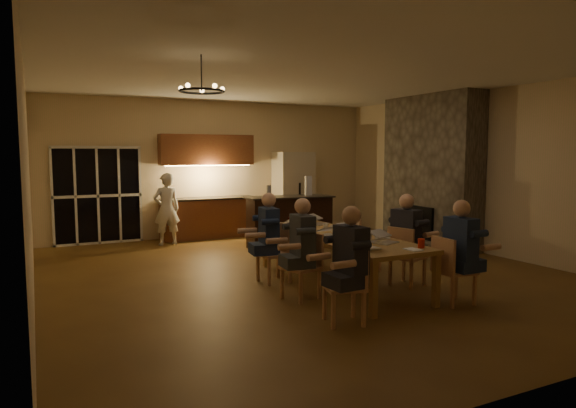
# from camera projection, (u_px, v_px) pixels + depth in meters

# --- Properties ---
(floor) EXTENTS (9.00, 9.00, 0.00)m
(floor) POSITION_uv_depth(u_px,v_px,m) (305.00, 274.00, 8.43)
(floor) COLOR brown
(floor) RESTS_ON ground
(back_wall) EXTENTS (8.00, 0.04, 3.20)m
(back_wall) POSITION_uv_depth(u_px,v_px,m) (216.00, 169.00, 12.29)
(back_wall) COLOR beige
(back_wall) RESTS_ON ground
(left_wall) EXTENTS (0.04, 9.00, 3.20)m
(left_wall) POSITION_uv_depth(u_px,v_px,m) (27.00, 183.00, 6.48)
(left_wall) COLOR beige
(left_wall) RESTS_ON ground
(right_wall) EXTENTS (0.04, 9.00, 3.20)m
(right_wall) POSITION_uv_depth(u_px,v_px,m) (486.00, 172.00, 10.05)
(right_wall) COLOR beige
(right_wall) RESTS_ON ground
(ceiling) EXTENTS (8.00, 9.00, 0.04)m
(ceiling) POSITION_uv_depth(u_px,v_px,m) (306.00, 74.00, 8.11)
(ceiling) COLOR white
(ceiling) RESTS_ON back_wall
(french_doors) EXTENTS (1.86, 0.08, 2.10)m
(french_doors) POSITION_uv_depth(u_px,v_px,m) (98.00, 196.00, 11.10)
(french_doors) COLOR black
(french_doors) RESTS_ON ground
(fireplace) EXTENTS (0.58, 2.50, 3.20)m
(fireplace) POSITION_uv_depth(u_px,v_px,m) (431.00, 171.00, 10.98)
(fireplace) COLOR #696052
(fireplace) RESTS_ON ground
(kitchenette) EXTENTS (2.24, 0.68, 2.40)m
(kitchenette) POSITION_uv_depth(u_px,v_px,m) (208.00, 187.00, 11.91)
(kitchenette) COLOR brown
(kitchenette) RESTS_ON ground
(refrigerator) EXTENTS (0.90, 0.68, 2.00)m
(refrigerator) POSITION_uv_depth(u_px,v_px,m) (293.00, 192.00, 12.87)
(refrigerator) COLOR beige
(refrigerator) RESTS_ON ground
(dining_table) EXTENTS (1.10, 3.27, 0.75)m
(dining_table) POSITION_uv_depth(u_px,v_px,m) (338.00, 259.00, 7.74)
(dining_table) COLOR #B48448
(dining_table) RESTS_ON ground
(bar_island) EXTENTS (1.86, 0.82, 1.08)m
(bar_island) POSITION_uv_depth(u_px,v_px,m) (289.00, 222.00, 10.73)
(bar_island) COLOR black
(bar_island) RESTS_ON ground
(chair_left_near) EXTENTS (0.54, 0.54, 0.89)m
(chair_left_near) POSITION_uv_depth(u_px,v_px,m) (344.00, 286.00, 5.94)
(chair_left_near) COLOR tan
(chair_left_near) RESTS_ON ground
(chair_left_mid) EXTENTS (0.55, 0.55, 0.89)m
(chair_left_mid) POSITION_uv_depth(u_px,v_px,m) (301.00, 267.00, 6.94)
(chair_left_mid) COLOR tan
(chair_left_mid) RESTS_ON ground
(chair_left_far) EXTENTS (0.47, 0.47, 0.89)m
(chair_left_far) POSITION_uv_depth(u_px,v_px,m) (274.00, 253.00, 7.86)
(chair_left_far) COLOR tan
(chair_left_far) RESTS_ON ground
(chair_right_near) EXTENTS (0.47, 0.47, 0.89)m
(chair_right_near) POSITION_uv_depth(u_px,v_px,m) (455.00, 270.00, 6.72)
(chair_right_near) COLOR tan
(chair_right_near) RESTS_ON ground
(chair_right_mid) EXTENTS (0.55, 0.55, 0.89)m
(chair_right_mid) POSITION_uv_depth(u_px,v_px,m) (408.00, 256.00, 7.66)
(chair_right_mid) COLOR tan
(chair_right_mid) RESTS_ON ground
(chair_right_far) EXTENTS (0.51, 0.51, 0.89)m
(chair_right_far) POSITION_uv_depth(u_px,v_px,m) (365.00, 244.00, 8.69)
(chair_right_far) COLOR tan
(chair_right_far) RESTS_ON ground
(person_left_near) EXTENTS (0.64, 0.64, 1.38)m
(person_left_near) POSITION_uv_depth(u_px,v_px,m) (351.00, 266.00, 5.88)
(person_left_near) COLOR #23242D
(person_left_near) RESTS_ON ground
(person_right_near) EXTENTS (0.60, 0.60, 1.38)m
(person_right_near) POSITION_uv_depth(u_px,v_px,m) (460.00, 253.00, 6.63)
(person_right_near) COLOR #1D2C48
(person_right_near) RESTS_ON ground
(person_left_mid) EXTENTS (0.66, 0.66, 1.38)m
(person_left_mid) POSITION_uv_depth(u_px,v_px,m) (302.00, 249.00, 6.90)
(person_left_mid) COLOR #3E444A
(person_left_mid) RESTS_ON ground
(person_right_mid) EXTENTS (0.70, 0.70, 1.38)m
(person_right_mid) POSITION_uv_depth(u_px,v_px,m) (406.00, 240.00, 7.60)
(person_right_mid) COLOR #23242D
(person_right_mid) RESTS_ON ground
(person_left_far) EXTENTS (0.68, 0.68, 1.38)m
(person_left_far) POSITION_uv_depth(u_px,v_px,m) (269.00, 238.00, 7.81)
(person_left_far) COLOR #1D2C48
(person_left_far) RESTS_ON ground
(standing_person) EXTENTS (0.58, 0.39, 1.55)m
(standing_person) POSITION_uv_depth(u_px,v_px,m) (167.00, 209.00, 11.01)
(standing_person) COLOR white
(standing_person) RESTS_ON ground
(chandelier) EXTENTS (0.58, 0.58, 0.03)m
(chandelier) POSITION_uv_depth(u_px,v_px,m) (202.00, 91.00, 6.42)
(chandelier) COLOR black
(chandelier) RESTS_ON ceiling
(laptop_a) EXTENTS (0.34, 0.31, 0.23)m
(laptop_a) POSITION_uv_depth(u_px,v_px,m) (367.00, 240.00, 6.56)
(laptop_a) COLOR silver
(laptop_a) RESTS_ON dining_table
(laptop_b) EXTENTS (0.40, 0.37, 0.23)m
(laptop_b) POSITION_uv_depth(u_px,v_px,m) (386.00, 235.00, 6.99)
(laptop_b) COLOR silver
(laptop_b) RESTS_ON dining_table
(laptop_c) EXTENTS (0.35, 0.31, 0.23)m
(laptop_c) POSITION_uv_depth(u_px,v_px,m) (325.00, 229.00, 7.59)
(laptop_c) COLOR silver
(laptop_c) RESTS_ON dining_table
(laptop_d) EXTENTS (0.38, 0.35, 0.23)m
(laptop_d) POSITION_uv_depth(u_px,v_px,m) (353.00, 227.00, 7.72)
(laptop_d) COLOR silver
(laptop_d) RESTS_ON dining_table
(laptop_e) EXTENTS (0.33, 0.29, 0.23)m
(laptop_e) POSITION_uv_depth(u_px,v_px,m) (293.00, 220.00, 8.53)
(laptop_e) COLOR silver
(laptop_e) RESTS_ON dining_table
(laptop_f) EXTENTS (0.42, 0.40, 0.23)m
(laptop_f) POSITION_uv_depth(u_px,v_px,m) (319.00, 218.00, 8.83)
(laptop_f) COLOR silver
(laptop_f) RESTS_ON dining_table
(mug_front) EXTENTS (0.08, 0.08, 0.10)m
(mug_front) POSITION_uv_depth(u_px,v_px,m) (353.00, 236.00, 7.27)
(mug_front) COLOR white
(mug_front) RESTS_ON dining_table
(mug_mid) EXTENTS (0.08, 0.08, 0.10)m
(mug_mid) POSITION_uv_depth(u_px,v_px,m) (326.00, 226.00, 8.26)
(mug_mid) COLOR white
(mug_mid) RESTS_ON dining_table
(mug_back) EXTENTS (0.07, 0.07, 0.10)m
(mug_back) POSITION_uv_depth(u_px,v_px,m) (297.00, 227.00, 8.21)
(mug_back) COLOR white
(mug_back) RESTS_ON dining_table
(redcup_near) EXTENTS (0.09, 0.09, 0.12)m
(redcup_near) POSITION_uv_depth(u_px,v_px,m) (421.00, 243.00, 6.66)
(redcup_near) COLOR red
(redcup_near) RESTS_ON dining_table
(redcup_mid) EXTENTS (0.09, 0.09, 0.12)m
(redcup_mid) POSITION_uv_depth(u_px,v_px,m) (301.00, 229.00, 7.86)
(redcup_mid) COLOR red
(redcup_mid) RESTS_ON dining_table
(redcup_far) EXTENTS (0.09, 0.09, 0.12)m
(redcup_far) POSITION_uv_depth(u_px,v_px,m) (305.00, 219.00, 9.07)
(redcup_far) COLOR red
(redcup_far) RESTS_ON dining_table
(can_silver) EXTENTS (0.07, 0.07, 0.12)m
(can_silver) POSITION_uv_depth(u_px,v_px,m) (369.00, 238.00, 7.06)
(can_silver) COLOR #B2B2B7
(can_silver) RESTS_ON dining_table
(can_cola) EXTENTS (0.06, 0.06, 0.12)m
(can_cola) POSITION_uv_depth(u_px,v_px,m) (289.00, 221.00, 8.89)
(can_cola) COLOR #3F0F0C
(can_cola) RESTS_ON dining_table
(plate_near) EXTENTS (0.22, 0.22, 0.02)m
(plate_near) POSITION_uv_depth(u_px,v_px,m) (383.00, 238.00, 7.37)
(plate_near) COLOR white
(plate_near) RESTS_ON dining_table
(plate_left) EXTENTS (0.28, 0.28, 0.02)m
(plate_left) POSITION_uv_depth(u_px,v_px,m) (358.00, 245.00, 6.79)
(plate_left) COLOR white
(plate_left) RESTS_ON dining_table
(plate_far) EXTENTS (0.22, 0.22, 0.02)m
(plate_far) POSITION_uv_depth(u_px,v_px,m) (337.00, 227.00, 8.52)
(plate_far) COLOR white
(plate_far) RESTS_ON dining_table
(notepad) EXTENTS (0.16, 0.22, 0.01)m
(notepad) POSITION_uv_depth(u_px,v_px,m) (413.00, 250.00, 6.51)
(notepad) COLOR white
(notepad) RESTS_ON dining_table
(bar_bottle) EXTENTS (0.09, 0.09, 0.24)m
(bar_bottle) POSITION_uv_depth(u_px,v_px,m) (269.00, 191.00, 10.51)
(bar_bottle) COLOR #99999E
(bar_bottle) RESTS_ON bar_island
(bar_blender) EXTENTS (0.16, 0.16, 0.41)m
(bar_blender) POSITION_uv_depth(u_px,v_px,m) (308.00, 186.00, 10.89)
(bar_blender) COLOR silver
(bar_blender) RESTS_ON bar_island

